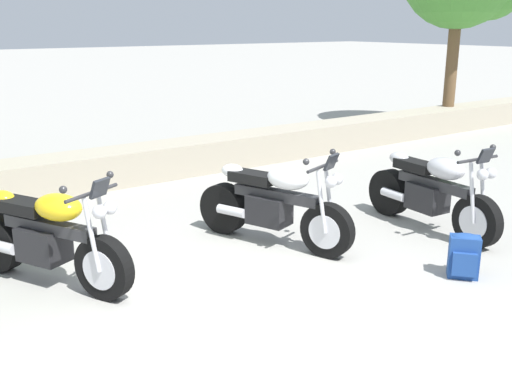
{
  "coord_description": "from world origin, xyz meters",
  "views": [
    {
      "loc": [
        -2.92,
        -4.11,
        2.51
      ],
      "look_at": [
        0.89,
        1.2,
        0.65
      ],
      "focal_mm": 41.58,
      "sensor_mm": 36.0,
      "label": 1
    }
  ],
  "objects_px": {
    "motorcycle_white_centre": "(274,205)",
    "motorcycle_silver_far_right": "(432,193)",
    "rider_backpack": "(464,255)",
    "motorcycle_yellow_near_left": "(48,238)"
  },
  "relations": [
    {
      "from": "motorcycle_yellow_near_left",
      "to": "rider_backpack",
      "type": "relative_size",
      "value": 4.08
    },
    {
      "from": "motorcycle_yellow_near_left",
      "to": "motorcycle_silver_far_right",
      "type": "xyz_separation_m",
      "value": [
        4.38,
        -1.15,
        0.0
      ]
    },
    {
      "from": "motorcycle_yellow_near_left",
      "to": "rider_backpack",
      "type": "height_order",
      "value": "motorcycle_yellow_near_left"
    },
    {
      "from": "motorcycle_white_centre",
      "to": "motorcycle_silver_far_right",
      "type": "xyz_separation_m",
      "value": [
        1.91,
        -0.74,
        0.0
      ]
    },
    {
      "from": "rider_backpack",
      "to": "motorcycle_silver_far_right",
      "type": "bearing_deg",
      "value": 51.46
    },
    {
      "from": "motorcycle_white_centre",
      "to": "motorcycle_silver_far_right",
      "type": "relative_size",
      "value": 0.96
    },
    {
      "from": "motorcycle_silver_far_right",
      "to": "rider_backpack",
      "type": "distance_m",
      "value": 1.48
    },
    {
      "from": "motorcycle_yellow_near_left",
      "to": "motorcycle_white_centre",
      "type": "relative_size",
      "value": 0.96
    },
    {
      "from": "motorcycle_silver_far_right",
      "to": "motorcycle_white_centre",
      "type": "bearing_deg",
      "value": 158.77
    },
    {
      "from": "motorcycle_yellow_near_left",
      "to": "motorcycle_silver_far_right",
      "type": "relative_size",
      "value": 0.93
    }
  ]
}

